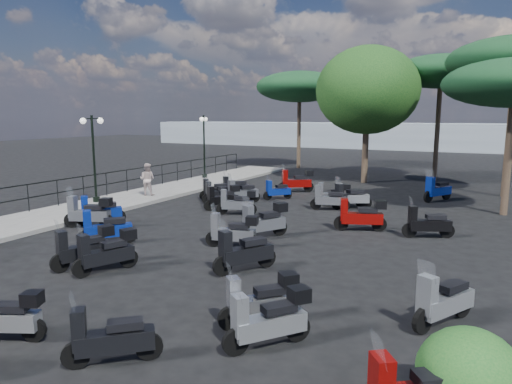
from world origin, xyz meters
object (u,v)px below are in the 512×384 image
at_px(scooter_26, 443,302).
at_px(scooter_4, 235,188).
at_px(pedestrian_far, 147,179).
at_px(scooter_8, 84,248).
at_px(scooter_7, 105,229).
at_px(scooter_23, 329,199).
at_px(lamp_post_1, 94,153).
at_px(scooter_11, 296,181).
at_px(scooter_28, 427,224).
at_px(lamp_post_2, 204,142).
at_px(scooter_20, 244,253).
at_px(scooter_32, 219,193).
at_px(scooter_17, 348,197).
at_px(scooter_27, 361,216).
at_px(scooter_19, 260,301).
at_px(pine_0, 441,72).
at_px(pine_2, 300,87).
at_px(scooter_3, 89,213).
at_px(scooter_10, 277,191).
at_px(scooter_5, 242,193).
at_px(scooter_25, 269,320).
at_px(broadleaf_tree, 368,90).
at_px(scooter_2, 100,212).
at_px(scooter_21, 264,222).
at_px(scooter_13, 3,317).
at_px(scooter_9, 222,198).
at_px(scooter_15, 237,203).
at_px(scooter_14, 233,232).
at_px(scooter_18, 110,339).
at_px(scooter_22, 351,197).
at_px(scooter_30, 216,190).
at_px(scooter_29, 437,190).
at_px(scooter_16, 333,195).
at_px(scooter_31, 106,253).

bearing_deg(scooter_26, scooter_4, -15.84).
height_order(pedestrian_far, scooter_8, pedestrian_far).
height_order(scooter_7, scooter_23, scooter_7).
bearing_deg(lamp_post_1, scooter_11, 56.63).
distance_m(scooter_23, scooter_28, 5.00).
height_order(lamp_post_2, scooter_11, lamp_post_2).
distance_m(scooter_7, scooter_11, 11.76).
xyz_separation_m(lamp_post_1, scooter_20, (9.98, -4.65, -1.80)).
height_order(pedestrian_far, scooter_32, pedestrian_far).
height_order(scooter_7, scooter_17, scooter_7).
bearing_deg(pedestrian_far, scooter_27, 156.36).
height_order(scooter_19, pine_0, pine_0).
bearing_deg(scooter_26, scooter_23, -31.50).
bearing_deg(pine_2, scooter_8, -81.03).
bearing_deg(scooter_19, scooter_3, 18.98).
bearing_deg(scooter_10, scooter_5, 97.99).
xyz_separation_m(scooter_25, scooter_26, (2.51, 2.23, -0.02)).
relative_size(scooter_4, broadleaf_tree, 0.16).
bearing_deg(scooter_2, scooter_10, -74.45).
distance_m(scooter_27, pine_0, 15.32).
distance_m(scooter_10, scooter_32, 2.82).
xyz_separation_m(scooter_2, scooter_21, (6.06, 1.08, 0.06)).
relative_size(scooter_7, scooter_10, 1.17).
xyz_separation_m(scooter_13, scooter_19, (3.67, 2.58, 0.03)).
xyz_separation_m(scooter_9, scooter_13, (2.59, -11.43, -0.04)).
relative_size(scooter_15, pine_2, 0.21).
bearing_deg(lamp_post_2, scooter_23, -47.31).
bearing_deg(pine_0, broadleaf_tree, -143.08).
relative_size(scooter_15, scooter_27, 0.90).
height_order(scooter_11, scooter_13, scooter_11).
bearing_deg(scooter_15, scooter_25, -170.39).
relative_size(scooter_5, scooter_27, 0.87).
height_order(lamp_post_1, scooter_23, lamp_post_1).
height_order(scooter_14, scooter_18, scooter_14).
distance_m(scooter_27, scooter_28, 2.12).
distance_m(lamp_post_1, scooter_9, 5.98).
bearing_deg(scooter_15, scooter_17, -70.34).
xyz_separation_m(pedestrian_far, scooter_3, (2.07, -5.47, -0.38)).
bearing_deg(scooter_22, scooter_30, 68.38).
distance_m(scooter_19, scooter_29, 15.06).
height_order(scooter_13, scooter_22, scooter_22).
xyz_separation_m(scooter_7, scooter_30, (-1.10, 7.93, -0.04)).
xyz_separation_m(scooter_23, scooter_25, (2.74, -11.42, 0.03)).
relative_size(scooter_9, scooter_20, 0.90).
relative_size(scooter_16, scooter_26, 1.02).
bearing_deg(scooter_31, pedestrian_far, -32.39).
distance_m(scooter_21, broadleaf_tree, 14.58).
height_order(scooter_5, scooter_22, scooter_5).
distance_m(scooter_4, scooter_15, 4.14).
distance_m(scooter_8, scooter_20, 4.13).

